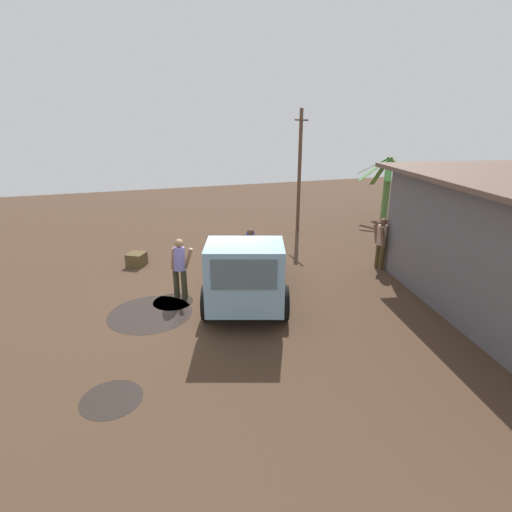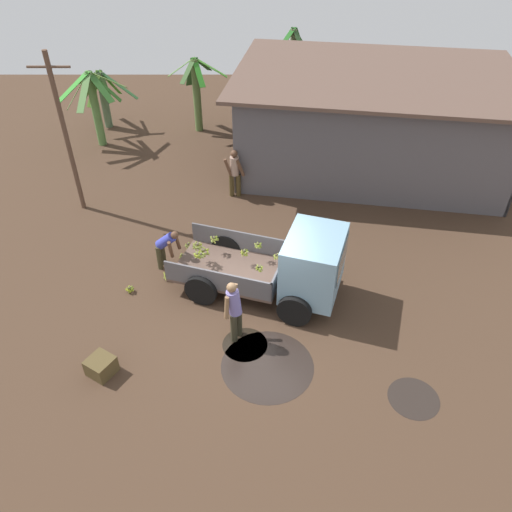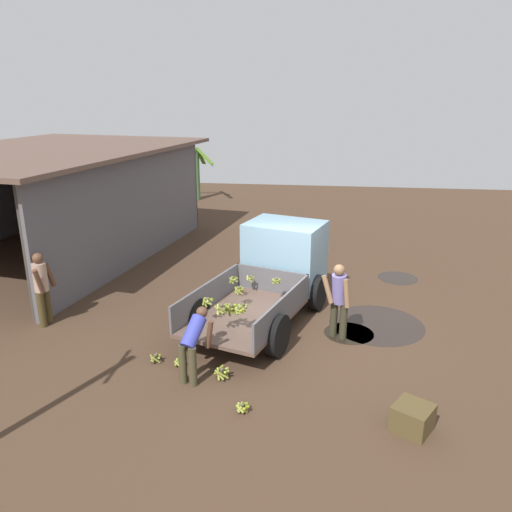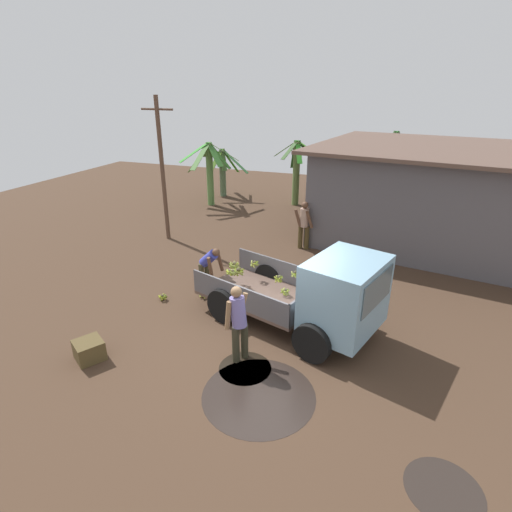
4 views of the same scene
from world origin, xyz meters
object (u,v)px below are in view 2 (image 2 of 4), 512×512
(banana_bunch_on_ground_0, at_px, (168,275))
(person_bystander_near_shed, at_px, (235,171))
(person_foreground_visitor, at_px, (234,309))
(person_worker_loading, at_px, (166,246))
(banana_bunch_on_ground_1, at_px, (183,256))
(banana_bunch_on_ground_3, at_px, (130,289))
(utility_pole, at_px, (65,133))
(cargo_truck, at_px, (296,266))
(wooden_crate_0, at_px, (101,366))
(banana_bunch_on_ground_2, at_px, (189,245))

(banana_bunch_on_ground_0, bearing_deg, person_bystander_near_shed, 68.81)
(person_foreground_visitor, distance_m, person_worker_loading, 3.27)
(banana_bunch_on_ground_1, xyz_separation_m, banana_bunch_on_ground_3, (-1.24, -1.42, -0.00))
(banana_bunch_on_ground_3, bearing_deg, utility_pole, 119.60)
(utility_pole, height_order, person_bystander_near_shed, utility_pole)
(person_worker_loading, height_order, banana_bunch_on_ground_0, person_worker_loading)
(cargo_truck, distance_m, banana_bunch_on_ground_0, 3.59)
(utility_pole, relative_size, person_worker_loading, 3.85)
(person_bystander_near_shed, bearing_deg, banana_bunch_on_ground_3, -25.76)
(person_foreground_visitor, distance_m, banana_bunch_on_ground_0, 2.95)
(utility_pole, distance_m, banana_bunch_on_ground_1, 5.19)
(person_foreground_visitor, xyz_separation_m, banana_bunch_on_ground_3, (-2.85, 1.58, -0.83))
(person_foreground_visitor, xyz_separation_m, banana_bunch_on_ground_0, (-1.90, 2.11, -0.80))
(person_bystander_near_shed, bearing_deg, utility_pole, -79.10)
(cargo_truck, xyz_separation_m, person_bystander_near_shed, (-1.71, 5.07, -0.10))
(person_worker_loading, relative_size, wooden_crate_0, 2.39)
(utility_pole, bearing_deg, person_bystander_near_shed, 8.30)
(banana_bunch_on_ground_1, bearing_deg, person_foreground_visitor, -61.75)
(person_worker_loading, xyz_separation_m, banana_bunch_on_ground_1, (0.35, 0.39, -0.66))
(banana_bunch_on_ground_2, xyz_separation_m, banana_bunch_on_ground_3, (-1.36, -1.92, -0.00))
(person_foreground_visitor, relative_size, person_bystander_near_shed, 0.98)
(cargo_truck, distance_m, banana_bunch_on_ground_3, 4.46)
(banana_bunch_on_ground_2, xyz_separation_m, wooden_crate_0, (-1.45, -4.60, 0.11))
(utility_pole, distance_m, wooden_crate_0, 7.60)
(cargo_truck, bearing_deg, person_foreground_visitor, -118.77)
(banana_bunch_on_ground_1, relative_size, banana_bunch_on_ground_2, 0.86)
(person_bystander_near_shed, bearing_deg, person_foreground_visitor, 4.45)
(utility_pole, height_order, banana_bunch_on_ground_0, utility_pole)
(person_bystander_near_shed, xyz_separation_m, banana_bunch_on_ground_0, (-1.69, -4.37, -0.81))
(person_bystander_near_shed, xyz_separation_m, banana_bunch_on_ground_2, (-1.28, -2.98, -0.84))
(banana_bunch_on_ground_3, bearing_deg, banana_bunch_on_ground_2, 54.73)
(utility_pole, height_order, person_worker_loading, utility_pole)
(wooden_crate_0, bearing_deg, banana_bunch_on_ground_2, 72.51)
(person_worker_loading, bearing_deg, banana_bunch_on_ground_2, 81.48)
(cargo_truck, relative_size, banana_bunch_on_ground_2, 19.21)
(banana_bunch_on_ground_0, height_order, banana_bunch_on_ground_3, banana_bunch_on_ground_0)
(utility_pole, xyz_separation_m, banana_bunch_on_ground_3, (2.37, -4.17, -2.52))
(banana_bunch_on_ground_0, relative_size, banana_bunch_on_ground_3, 1.29)
(banana_bunch_on_ground_0, bearing_deg, cargo_truck, -11.57)
(banana_bunch_on_ground_2, distance_m, banana_bunch_on_ground_3, 2.35)
(person_foreground_visitor, xyz_separation_m, person_worker_loading, (-1.96, 2.61, -0.16))
(banana_bunch_on_ground_1, height_order, wooden_crate_0, wooden_crate_0)
(person_foreground_visitor, relative_size, banana_bunch_on_ground_3, 7.09)
(banana_bunch_on_ground_0, bearing_deg, wooden_crate_0, -107.97)
(person_worker_loading, distance_m, banana_bunch_on_ground_2, 1.21)
(person_foreground_visitor, height_order, banana_bunch_on_ground_1, person_foreground_visitor)
(cargo_truck, relative_size, person_foreground_visitor, 2.80)
(cargo_truck, bearing_deg, person_worker_loading, 178.75)
(banana_bunch_on_ground_0, bearing_deg, banana_bunch_on_ground_1, 71.86)
(utility_pole, bearing_deg, person_worker_loading, -43.93)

